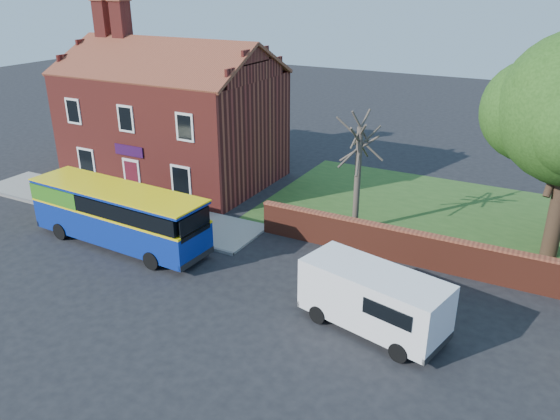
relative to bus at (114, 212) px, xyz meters
The scene contains 9 objects.
ground 4.67m from the bus, 34.99° to the right, with size 120.00×120.00×0.00m, color black.
pavement 4.94m from the bus, 136.48° to the left, with size 18.00×3.50×0.12m, color gray.
kerb 4.02m from the bus, 156.46° to the left, with size 18.00×0.15×0.14m, color slate.
grass_strip 19.69m from the bus, 32.28° to the left, with size 26.00×12.00×0.04m, color #426B28.
shop_building 9.78m from the bus, 110.89° to the left, with size 12.30×8.13×10.50m.
boundary_wall 17.21m from the bus, 15.12° to the left, with size 22.00×0.38×1.60m.
bus is the anchor object (origin of this frame).
van_near 13.09m from the bus, ahead, with size 5.55×3.23×2.29m.
bare_tree 11.68m from the bus, 35.09° to the left, with size 2.16×2.58×5.77m.
Camera 1 is at (14.27, -14.52, 11.55)m, focal length 35.00 mm.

